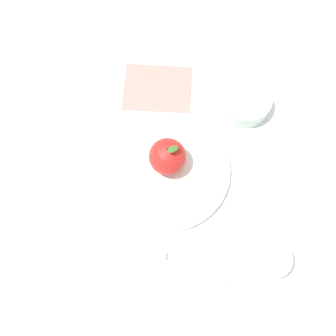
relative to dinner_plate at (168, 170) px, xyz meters
The scene contains 8 objects.
ground_plane 0.02m from the dinner_plate, 23.34° to the right, with size 2.40×2.40×0.00m, color silver.
dinner_plate is the anchor object (origin of this frame).
apple 0.04m from the dinner_plate, 108.76° to the left, with size 0.07×0.07×0.09m.
side_bowl 0.22m from the dinner_plate, 55.79° to the left, with size 0.11×0.11×0.04m.
cup 0.25m from the dinner_plate, 31.13° to the right, with size 0.07×0.07×0.06m.
knife 0.17m from the dinner_plate, 79.87° to the right, with size 0.20×0.05×0.01m.
spoon 0.22m from the dinner_plate, 61.54° to the right, with size 0.19×0.05×0.01m.
linen_napkin 0.19m from the dinner_plate, 110.40° to the left, with size 0.11×0.15×0.00m, color gray.
Camera 1 is at (0.04, -0.22, 0.71)m, focal length 40.37 mm.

